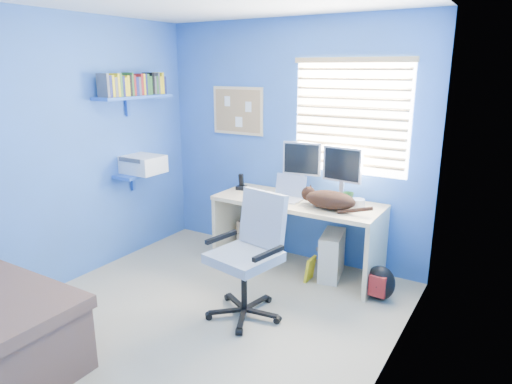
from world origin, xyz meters
The scene contains 20 objects.
floor centered at (0.00, 0.00, 0.00)m, with size 3.00×3.20×0.00m, color tan.
wall_back centered at (0.00, 1.60, 1.25)m, with size 3.00×0.01×2.50m, color #3862A8.
wall_left centered at (-1.50, 0.00, 1.25)m, with size 0.01×3.20×2.50m, color #3862A8.
wall_right centered at (1.50, 0.00, 1.25)m, with size 0.01×3.20×2.50m, color #3862A8.
desk centered at (0.27, 1.26, 0.37)m, with size 1.67×0.65×0.74m, color tan.
laptop centered at (0.15, 1.21, 0.85)m, with size 0.33×0.26×0.22m, color silver.
monitor_left centered at (0.18, 1.52, 1.01)m, with size 0.40×0.12×0.54m, color silver.
monitor_right centered at (0.64, 1.46, 1.01)m, with size 0.40×0.12×0.54m, color silver.
phone centered at (-0.44, 1.32, 0.82)m, with size 0.09×0.11×0.17m, color black.
mug centered at (0.72, 1.44, 0.79)m, with size 0.10×0.09×0.10m, color #235922.
cd_spindle centered at (0.84, 1.37, 0.78)m, with size 0.13×0.13×0.07m, color silver.
cat centered at (0.65, 1.16, 0.83)m, with size 0.48×0.25×0.17m, color black.
tower_pc centered at (0.64, 1.29, 0.23)m, with size 0.19×0.44×0.45m, color beige.
drawer_boxes centered at (-0.27, 1.36, 0.20)m, with size 0.35×0.28×0.41m, color tan.
yellow_book centered at (0.50, 1.09, 0.12)m, with size 0.03×0.17×0.24m, color yellow.
backpack centered at (1.19, 1.07, 0.16)m, with size 0.27×0.21×0.32m, color black.
office_chair centered at (0.31, 0.26, 0.38)m, with size 0.70×0.70×1.03m.
window_blinds centered at (0.65, 1.57, 1.55)m, with size 1.15×0.05×1.10m.
corkboard centered at (-0.65, 1.58, 1.55)m, with size 0.64×0.02×0.52m.
wall_shelves centered at (-1.35, 0.75, 1.43)m, with size 0.42×0.90×1.05m.
Camera 1 is at (2.16, -2.67, 2.01)m, focal length 32.00 mm.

